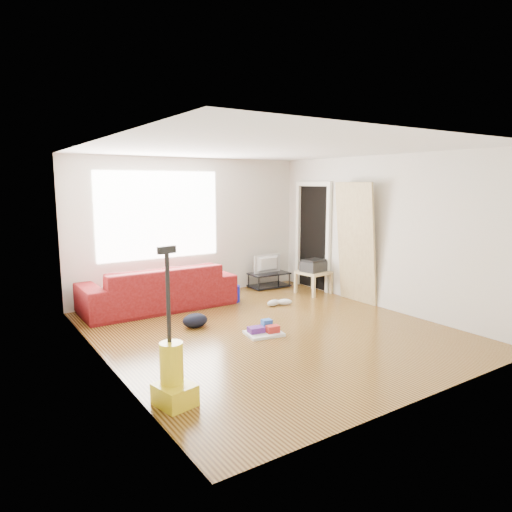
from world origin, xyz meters
TOP-DOWN VIEW (x-y plane):
  - room at (0.07, 0.15)m, footprint 4.51×5.01m
  - sofa at (-0.87, 1.95)m, footprint 2.47×0.97m
  - tv_stand at (1.55, 2.22)m, footprint 0.80×0.48m
  - tv at (1.55, 2.22)m, footprint 0.62×0.08m
  - side_table at (1.95, 1.35)m, footprint 0.57×0.57m
  - printer at (1.95, 1.35)m, footprint 0.48×0.40m
  - bucket at (0.37, 1.68)m, footprint 0.31×0.31m
  - toilet_paper at (0.37, 1.69)m, footprint 0.13×0.13m
  - cleaning_tray at (-0.17, -0.10)m, footprint 0.53×0.45m
  - backpack at (-0.81, 0.71)m, footprint 0.39×0.32m
  - sneakers at (0.89, 1.00)m, footprint 0.47×0.24m
  - vacuum at (-2.00, -1.27)m, footprint 0.38×0.41m
  - door_panel at (2.13, 0.47)m, footprint 0.26×0.83m

SIDE VIEW (x-z plane):
  - sofa at x=-0.87m, z-range -0.36..0.36m
  - bucket at x=0.37m, z-range -0.14..0.14m
  - backpack at x=-0.81m, z-range -0.10..0.10m
  - door_panel at x=2.13m, z-range -1.03..1.03m
  - cleaning_tray at x=-0.17m, z-range -0.03..0.14m
  - sneakers at x=0.89m, z-range 0.00..0.11m
  - tv_stand at x=1.55m, z-range 0.01..0.30m
  - toilet_paper at x=0.37m, z-range 0.14..0.25m
  - vacuum at x=-2.00m, z-range -0.47..1.02m
  - side_table at x=1.95m, z-range 0.14..0.57m
  - tv at x=1.55m, z-range 0.29..0.65m
  - printer at x=1.95m, z-range 0.42..0.65m
  - room at x=0.07m, z-range 0.00..2.51m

